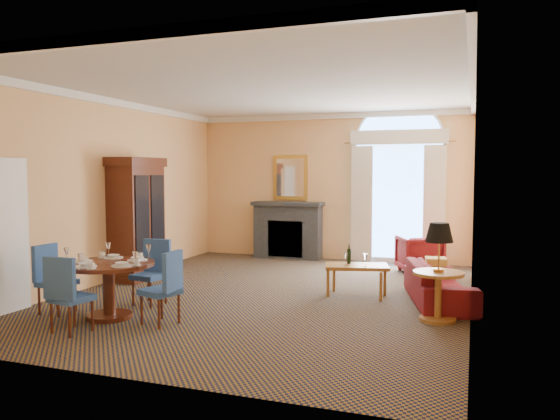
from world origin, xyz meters
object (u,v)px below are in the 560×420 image
(armoire, at_px, (137,220))
(dining_table, at_px, (109,276))
(coffee_table, at_px, (356,267))
(side_table, at_px, (439,261))
(sofa, at_px, (439,284))
(armchair, at_px, (419,254))

(armoire, xyz_separation_m, dining_table, (1.23, -2.44, -0.49))
(coffee_table, xyz_separation_m, side_table, (1.29, -1.05, 0.34))
(coffee_table, bearing_deg, dining_table, -155.13)
(armoire, xyz_separation_m, coffee_table, (4.03, -0.07, -0.60))
(sofa, relative_size, armchair, 2.49)
(armchair, bearing_deg, coffee_table, 48.62)
(armoire, relative_size, dining_table, 1.85)
(armoire, height_order, coffee_table, armoire)
(dining_table, bearing_deg, sofa, 30.22)
(armoire, relative_size, sofa, 1.12)
(armchair, bearing_deg, side_table, 75.26)
(dining_table, height_order, sofa, dining_table)
(armoire, distance_m, armchair, 5.33)
(dining_table, height_order, side_table, side_table)
(armoire, xyz_separation_m, side_table, (5.32, -1.12, -0.27))
(armchair, height_order, side_table, side_table)
(dining_table, bearing_deg, armoire, 116.74)
(dining_table, bearing_deg, side_table, 17.90)
(sofa, bearing_deg, side_table, 168.54)
(armoire, height_order, sofa, armoire)
(side_table, bearing_deg, armchair, 99.21)
(side_table, bearing_deg, coffee_table, 140.78)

